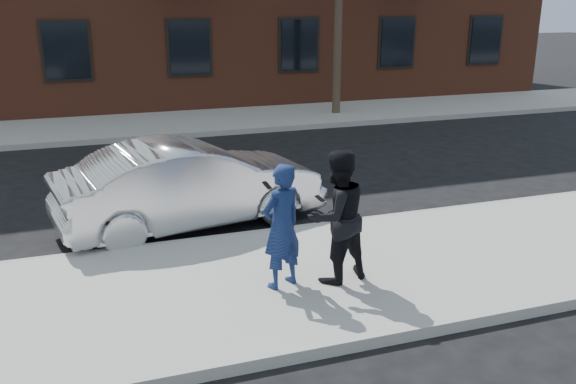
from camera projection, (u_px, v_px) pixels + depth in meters
name	position (u px, v px, depth m)	size (l,w,h in m)	color
ground	(347.00, 270.00, 8.81)	(100.00, 100.00, 0.00)	black
near_sidewalk	(355.00, 273.00, 8.56)	(50.00, 3.50, 0.15)	#9C9993
near_curb	(310.00, 229.00, 10.19)	(50.00, 0.10, 0.15)	#999691
far_sidewalk	(199.00, 122.00, 18.93)	(50.00, 3.50, 0.15)	#9C9993
far_curb	(211.00, 134.00, 17.31)	(50.00, 0.10, 0.15)	#999691
silver_sedan	(191.00, 185.00, 10.32)	(1.57, 4.50, 1.48)	silver
man_hoodie	(282.00, 226.00, 7.77)	(0.71, 0.61, 1.66)	navy
man_peacoat	(337.00, 217.00, 7.93)	(1.00, 0.86, 1.79)	black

